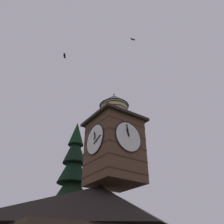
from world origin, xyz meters
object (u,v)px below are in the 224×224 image
Objects in this scene: clock_tower at (114,141)px; pine_tree_behind at (71,200)px; moon at (53,204)px; flying_bird_low at (133,39)px; flying_bird_high at (65,56)px.

clock_tower is 0.58× the size of pine_tree_behind.
flying_bird_low reaches higher than moon.
flying_bird_low is (-4.73, 5.32, 0.54)m from flying_bird_high.
pine_tree_behind is at bearing -89.14° from clock_tower.
flying_bird_high reaches higher than moon.
moon is at bearing -108.76° from pine_tree_behind.
flying_bird_high is 1.42× the size of flying_bird_low.
clock_tower is 45.42m from moon.
pine_tree_behind is 17.60m from flying_bird_low.
pine_tree_behind is 23.08× the size of flying_bird_high.
clock_tower reaches higher than moon.
flying_bird_high is (17.39, 42.39, 6.85)m from moon.
clock_tower is 13.29× the size of flying_bird_high.
moon is at bearing -104.85° from flying_bird_low.
pine_tree_behind is at bearing -128.95° from flying_bird_high.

